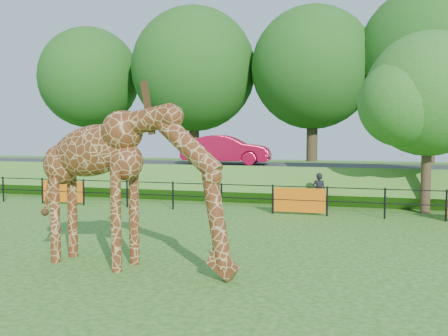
# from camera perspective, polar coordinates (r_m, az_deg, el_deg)

# --- Properties ---
(ground) EXTENTS (90.00, 90.00, 0.00)m
(ground) POSITION_cam_1_polar(r_m,az_deg,el_deg) (11.99, -11.17, -10.72)
(ground) COLOR #295214
(ground) RESTS_ON ground
(giraffe) EXTENTS (5.24, 1.75, 3.68)m
(giraffe) POSITION_cam_1_polar(r_m,az_deg,el_deg) (11.25, -10.61, -2.14)
(giraffe) COLOR #5E2D13
(giraffe) RESTS_ON ground
(perimeter_fence) EXTENTS (28.07, 0.10, 1.10)m
(perimeter_fence) POSITION_cam_1_polar(r_m,az_deg,el_deg) (19.22, -0.30, -3.37)
(perimeter_fence) COLOR black
(perimeter_fence) RESTS_ON ground
(embankment) EXTENTS (40.00, 9.00, 1.30)m
(embankment) POSITION_cam_1_polar(r_m,az_deg,el_deg) (26.46, 4.22, -1.11)
(embankment) COLOR #295214
(embankment) RESTS_ON ground
(road) EXTENTS (40.00, 5.00, 0.12)m
(road) POSITION_cam_1_polar(r_m,az_deg,el_deg) (24.94, 3.54, 0.21)
(road) COLOR #2B2B2D
(road) RESTS_ON embankment
(car_blue) EXTENTS (4.54, 2.36, 1.47)m
(car_blue) POSITION_cam_1_polar(r_m,az_deg,el_deg) (28.49, -14.56, 2.18)
(car_blue) COLOR #152AB0
(car_blue) RESTS_ON road
(car_red) EXTENTS (4.59, 1.91, 1.48)m
(car_red) POSITION_cam_1_polar(r_m,az_deg,el_deg) (25.35, 0.26, 2.09)
(car_red) COLOR red
(car_red) RESTS_ON road
(visitor) EXTENTS (0.58, 0.42, 1.47)m
(visitor) POSITION_cam_1_polar(r_m,az_deg,el_deg) (19.87, 10.80, -2.65)
(visitor) COLOR black
(visitor) RESTS_ON ground
(tree_east) EXTENTS (5.40, 4.71, 6.76)m
(tree_east) POSITION_cam_1_polar(r_m,az_deg,el_deg) (20.11, 22.56, 7.30)
(tree_east) COLOR #362918
(tree_east) RESTS_ON ground
(bg_tree_line) EXTENTS (37.30, 8.80, 11.82)m
(bg_tree_line) POSITION_cam_1_polar(r_m,az_deg,el_deg) (32.75, 9.93, 11.31)
(bg_tree_line) COLOR #362918
(bg_tree_line) RESTS_ON ground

